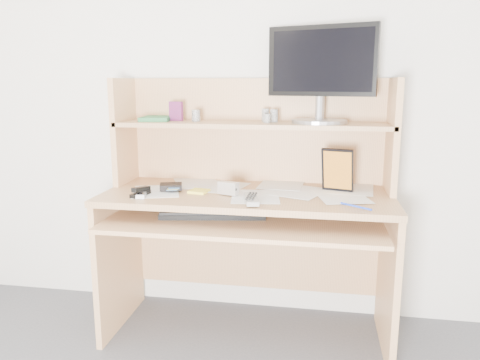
% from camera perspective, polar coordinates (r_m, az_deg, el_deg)
% --- Properties ---
extents(back_wall, '(3.60, 0.04, 2.50)m').
position_cam_1_polar(back_wall, '(2.54, 2.09, 11.17)').
color(back_wall, silver).
rests_on(back_wall, floor).
extents(desk, '(1.40, 0.70, 1.30)m').
position_cam_1_polar(desk, '(2.37, 1.22, -2.42)').
color(desk, tan).
rests_on(desk, floor).
extents(paper_clutter, '(1.32, 0.54, 0.01)m').
position_cam_1_polar(paper_clutter, '(2.28, 0.92, -1.48)').
color(paper_clutter, silver).
rests_on(paper_clutter, desk).
extents(keyboard, '(0.52, 0.26, 0.03)m').
position_cam_1_polar(keyboard, '(2.26, -3.29, -3.90)').
color(keyboard, black).
rests_on(keyboard, desk).
extents(tv_remote, '(0.10, 0.20, 0.02)m').
position_cam_1_polar(tv_remote, '(2.09, 1.39, -2.34)').
color(tv_remote, '#979692').
rests_on(tv_remote, paper_clutter).
extents(flip_phone, '(0.06, 0.08, 0.02)m').
position_cam_1_polar(flip_phone, '(2.23, -11.98, -1.73)').
color(flip_phone, '#A8A8AA').
rests_on(flip_phone, paper_clutter).
extents(stapler, '(0.06, 0.13, 0.04)m').
position_cam_1_polar(stapler, '(2.26, -12.06, -1.31)').
color(stapler, black).
rests_on(stapler, paper_clutter).
extents(wallet, '(0.13, 0.12, 0.03)m').
position_cam_1_polar(wallet, '(2.35, -8.42, -0.79)').
color(wallet, black).
rests_on(wallet, paper_clutter).
extents(sticky_note_pad, '(0.10, 0.10, 0.01)m').
position_cam_1_polar(sticky_note_pad, '(2.30, -5.02, -1.37)').
color(sticky_note_pad, yellow).
rests_on(sticky_note_pad, desk).
extents(digital_camera, '(0.11, 0.07, 0.06)m').
position_cam_1_polar(digital_camera, '(2.22, -1.44, -0.99)').
color(digital_camera, silver).
rests_on(digital_camera, paper_clutter).
extents(game_case, '(0.15, 0.06, 0.21)m').
position_cam_1_polar(game_case, '(2.31, 11.79, 1.20)').
color(game_case, black).
rests_on(game_case, paper_clutter).
extents(blue_pen, '(0.13, 0.10, 0.01)m').
position_cam_1_polar(blue_pen, '(2.05, 13.95, -3.14)').
color(blue_pen, blue).
rests_on(blue_pen, paper_clutter).
extents(card_box, '(0.08, 0.04, 0.10)m').
position_cam_1_polar(card_box, '(2.48, -7.80, 8.31)').
color(card_box, '#A41517').
rests_on(card_box, desk).
extents(shelf_book, '(0.17, 0.22, 0.02)m').
position_cam_1_polar(shelf_book, '(2.53, -10.11, 7.39)').
color(shelf_book, '#358645').
rests_on(shelf_book, desk).
extents(chip_stack_a, '(0.05, 0.05, 0.06)m').
position_cam_1_polar(chip_stack_a, '(2.44, -5.39, 7.82)').
color(chip_stack_a, black).
rests_on(chip_stack_a, desk).
extents(chip_stack_b, '(0.04, 0.04, 0.06)m').
position_cam_1_polar(chip_stack_b, '(2.39, 4.17, 7.82)').
color(chip_stack_b, white).
rests_on(chip_stack_b, desk).
extents(chip_stack_c, '(0.04, 0.04, 0.05)m').
position_cam_1_polar(chip_stack_c, '(2.34, 3.31, 7.52)').
color(chip_stack_c, black).
rests_on(chip_stack_c, desk).
extents(chip_stack_d, '(0.04, 0.04, 0.07)m').
position_cam_1_polar(chip_stack_d, '(2.41, 3.12, 7.90)').
color(chip_stack_d, white).
rests_on(chip_stack_d, desk).
extents(monitor, '(0.53, 0.27, 0.47)m').
position_cam_1_polar(monitor, '(2.37, 9.85, 12.92)').
color(monitor, '#9E9DA1').
rests_on(monitor, desk).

